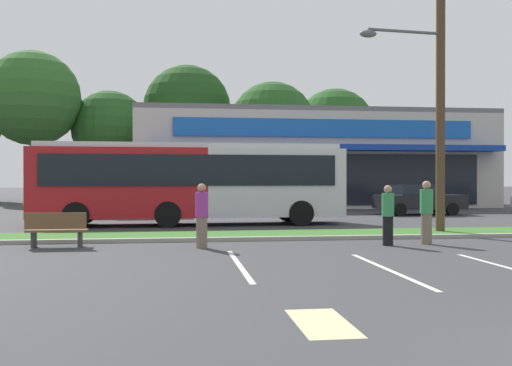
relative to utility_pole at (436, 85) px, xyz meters
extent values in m
cube|color=#386B28|center=(-3.85, 0.09, -4.92)|extent=(56.00, 2.20, 0.12)
cube|color=#99968C|center=(-3.85, -1.13, -4.92)|extent=(56.00, 0.24, 0.12)
cube|color=silver|center=(-7.21, -5.96, -4.98)|extent=(0.12, 4.80, 0.01)
cube|color=silver|center=(-4.25, -7.06, -4.98)|extent=(0.12, 4.80, 0.01)
cube|color=beige|center=(-6.68, -11.21, -4.98)|extent=(0.70, 1.60, 0.01)
cube|color=#BCB7AD|center=(0.41, 22.23, -1.99)|extent=(22.99, 12.09, 5.98)
cube|color=black|center=(0.41, 16.15, -3.19)|extent=(19.31, 0.08, 3.11)
cube|color=#14389E|center=(0.41, 15.49, -1.27)|extent=(21.61, 1.40, 0.35)
cube|color=#1959AD|center=(0.41, 16.11, -0.08)|extent=(18.39, 0.16, 1.08)
cube|color=slate|center=(0.41, 22.23, 1.15)|extent=(22.99, 12.09, 0.30)
cylinder|color=#473323|center=(-19.57, 28.80, -2.32)|extent=(0.44, 0.44, 5.32)
sphere|color=#2D6026|center=(-19.57, 28.80, 3.08)|extent=(7.30, 7.30, 7.30)
cylinder|color=#473323|center=(-13.96, 30.61, -3.18)|extent=(0.44, 0.44, 3.60)
sphere|color=#23511E|center=(-13.96, 30.61, 0.94)|extent=(6.18, 6.18, 6.18)
cylinder|color=#473323|center=(-7.67, 32.08, -2.50)|extent=(0.44, 0.44, 4.97)
sphere|color=#1E4719|center=(-7.67, 32.08, 2.79)|extent=(7.47, 7.47, 7.47)
cylinder|color=#473323|center=(-0.80, 29.02, -3.15)|extent=(0.44, 0.44, 3.67)
sphere|color=#23511E|center=(-0.80, 29.02, 1.30)|extent=(6.96, 6.96, 6.96)
cylinder|color=#473323|center=(5.55, 33.05, -3.19)|extent=(0.44, 0.44, 3.59)
sphere|color=#23511E|center=(5.55, 33.05, 1.32)|extent=(7.25, 7.25, 7.25)
cylinder|color=#4C3826|center=(0.15, 0.02, -0.34)|extent=(0.30, 0.30, 9.28)
cylinder|color=#59595B|center=(-1.14, -0.12, 1.70)|extent=(2.60, 0.37, 0.10)
ellipsoid|color=#59595B|center=(-2.43, -0.26, 1.55)|extent=(0.56, 0.32, 0.24)
cube|color=#AD191E|center=(-10.76, 5.10, -3.28)|extent=(6.79, 2.75, 2.70)
cube|color=silver|center=(-4.66, 5.28, -3.28)|extent=(5.57, 2.71, 2.70)
cube|color=silver|center=(-8.01, 5.19, -1.83)|extent=(11.78, 2.64, 0.20)
cube|color=black|center=(-7.97, 3.88, -2.79)|extent=(11.23, 0.39, 1.19)
cube|color=black|center=(-1.88, 5.37, -2.96)|extent=(0.12, 2.17, 1.51)
cylinder|color=black|center=(-3.77, 6.48, -4.48)|extent=(1.01, 0.33, 1.00)
cylinder|color=black|center=(-3.71, 4.14, -4.48)|extent=(1.01, 0.33, 1.00)
cylinder|color=black|center=(-8.96, 6.33, -4.48)|extent=(1.01, 0.33, 1.00)
cylinder|color=black|center=(-8.89, 3.99, -4.48)|extent=(1.01, 0.33, 1.00)
cylinder|color=black|center=(-12.32, 6.23, -4.48)|extent=(1.01, 0.33, 1.00)
cylinder|color=black|center=(-12.25, 3.89, -4.48)|extent=(1.01, 0.33, 1.00)
cube|color=brown|center=(-11.77, -2.05, -4.53)|extent=(1.60, 0.45, 0.06)
cube|color=brown|center=(-11.77, -2.24, -4.25)|extent=(1.60, 0.06, 0.44)
cube|color=#333338|center=(-11.17, -2.05, -4.75)|extent=(0.08, 0.36, 0.45)
cube|color=#333338|center=(-12.38, -2.05, -4.75)|extent=(0.08, 0.36, 0.45)
cube|color=black|center=(3.79, 10.26, -4.31)|extent=(4.43, 1.81, 0.70)
cube|color=black|center=(3.57, 10.26, -3.70)|extent=(1.99, 1.59, 0.51)
cylinder|color=black|center=(5.17, 11.12, -4.66)|extent=(0.64, 0.22, 0.64)
cylinder|color=black|center=(5.17, 9.40, -4.66)|extent=(0.64, 0.22, 0.64)
cylinder|color=black|center=(2.42, 11.12, -4.66)|extent=(0.64, 0.22, 0.64)
cylinder|color=black|center=(2.42, 9.40, -4.66)|extent=(0.64, 0.22, 0.64)
cube|color=silver|center=(-10.56, 10.21, -4.30)|extent=(4.59, 1.87, 0.72)
cube|color=black|center=(-10.79, 10.21, -3.70)|extent=(2.07, 1.65, 0.47)
cylinder|color=black|center=(-9.14, 11.10, -4.66)|extent=(0.64, 0.22, 0.64)
cylinder|color=black|center=(-9.14, 9.32, -4.66)|extent=(0.64, 0.22, 0.64)
cylinder|color=black|center=(-11.98, 11.10, -4.66)|extent=(0.64, 0.22, 0.64)
cylinder|color=black|center=(-11.98, 9.32, -4.66)|extent=(0.64, 0.22, 0.64)
cylinder|color=#726651|center=(-1.51, -2.67, -4.54)|extent=(0.31, 0.31, 0.87)
cylinder|color=#338C4C|center=(-1.51, -2.67, -3.76)|extent=(0.36, 0.36, 0.69)
sphere|color=tan|center=(-1.51, -2.67, -3.30)|extent=(0.24, 0.24, 0.24)
cylinder|color=#726651|center=(-7.88, -2.77, -4.56)|extent=(0.30, 0.30, 0.84)
cylinder|color=#99338C|center=(-7.88, -2.77, -3.81)|extent=(0.35, 0.35, 0.66)
sphere|color=tan|center=(-7.88, -2.77, -3.36)|extent=(0.23, 0.23, 0.23)
cylinder|color=black|center=(-2.71, -2.85, -4.57)|extent=(0.29, 0.29, 0.81)
cylinder|color=#338C4C|center=(-2.71, -2.85, -3.84)|extent=(0.34, 0.34, 0.64)
sphere|color=tan|center=(-2.71, -2.85, -3.41)|extent=(0.22, 0.22, 0.22)
camera|label=1|loc=(-8.54, -18.66, -3.11)|focal=41.50mm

